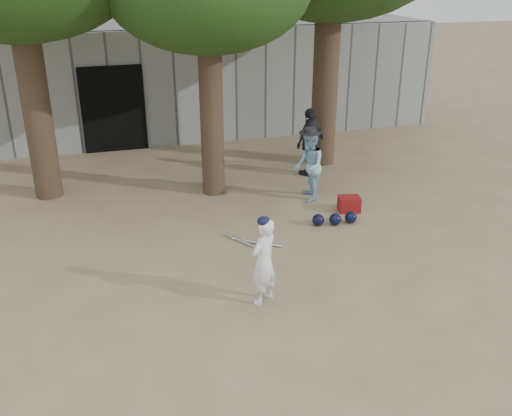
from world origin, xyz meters
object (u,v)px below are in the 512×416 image
object	(u,v)px
boy_player	(264,262)
spectator_dark	(310,142)
spectator_blue	(309,166)
red_bag	(349,204)

from	to	relation	value
boy_player	spectator_dark	bearing A→B (deg)	-152.57
spectator_blue	red_bag	xyz separation A→B (m)	(0.57, -0.81, -0.58)
boy_player	spectator_blue	distance (m)	4.03
boy_player	spectator_blue	size ratio (longest dim) A/B	0.90
boy_player	spectator_dark	size ratio (longest dim) A/B	0.84
boy_player	spectator_dark	distance (m)	5.56
spectator_blue	spectator_dark	size ratio (longest dim) A/B	0.93
boy_player	spectator_dark	xyz separation A→B (m)	(2.63, 4.89, 0.12)
spectator_blue	spectator_dark	distance (m)	1.54
spectator_blue	red_bag	size ratio (longest dim) A/B	3.49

